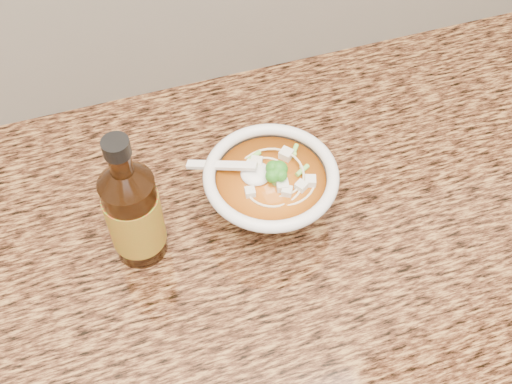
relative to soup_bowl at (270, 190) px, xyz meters
name	(u,v)px	position (x,y,z in m)	size (l,w,h in m)	color
counter_slab	(180,264)	(-0.14, -0.04, -0.06)	(4.00, 0.68, 0.04)	olive
soup_bowl	(270,190)	(0.00, 0.00, 0.00)	(0.19, 0.17, 0.10)	white
hot_sauce_bottle	(133,213)	(-0.18, -0.01, 0.04)	(0.07, 0.07, 0.21)	#321706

